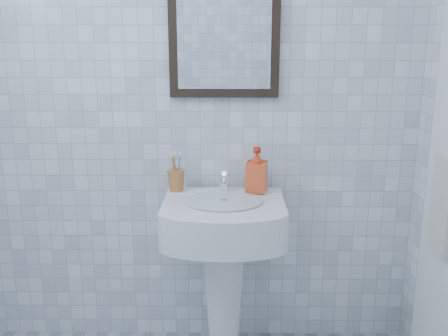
{
  "coord_description": "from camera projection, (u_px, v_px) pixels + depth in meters",
  "views": [
    {
      "loc": [
        0.2,
        -1.13,
        1.49
      ],
      "look_at": [
        0.18,
        0.86,
        0.98
      ],
      "focal_mm": 40.0,
      "sensor_mm": 36.0,
      "label": 1
    }
  ],
  "objects": [
    {
      "name": "wall_back",
      "position": [
        185.0,
        95.0,
        2.32
      ],
      "size": [
        2.2,
        0.02,
        2.5
      ],
      "primitive_type": "cube",
      "color": "white",
      "rests_on": "ground"
    },
    {
      "name": "washbasin",
      "position": [
        224.0,
        253.0,
        2.28
      ],
      "size": [
        0.53,
        0.39,
        0.82
      ],
      "color": "white",
      "rests_on": "ground"
    },
    {
      "name": "faucet",
      "position": [
        224.0,
        183.0,
        2.3
      ],
      "size": [
        0.04,
        0.1,
        0.11
      ],
      "color": "white",
      "rests_on": "washbasin"
    },
    {
      "name": "toothbrush_cup",
      "position": [
        176.0,
        180.0,
        2.32
      ],
      "size": [
        0.11,
        0.11,
        0.1
      ],
      "primitive_type": null,
      "rotation": [
        0.0,
        0.0,
        -0.4
      ],
      "color": "#BC6C34",
      "rests_on": "washbasin"
    },
    {
      "name": "soap_dispenser",
      "position": [
        257.0,
        170.0,
        2.3
      ],
      "size": [
        0.11,
        0.11,
        0.21
      ],
      "primitive_type": "imported",
      "rotation": [
        0.0,
        0.0,
        -0.21
      ],
      "color": "red",
      "rests_on": "washbasin"
    },
    {
      "name": "wall_mirror",
      "position": [
        224.0,
        28.0,
        2.23
      ],
      "size": [
        0.5,
        0.04,
        0.62
      ],
      "color": "black",
      "rests_on": "wall_back"
    },
    {
      "name": "hand_towel",
      "position": [
        443.0,
        205.0,
        1.94
      ],
      "size": [
        0.03,
        0.16,
        0.38
      ],
      "primitive_type": "cube",
      "color": "beige",
      "rests_on": "towel_ring"
    }
  ]
}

